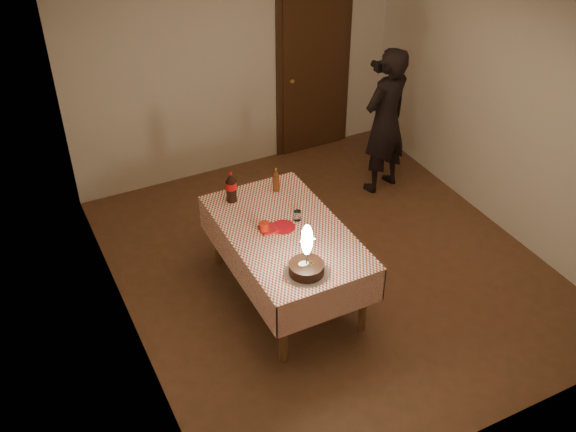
% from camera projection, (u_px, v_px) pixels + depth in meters
% --- Properties ---
extents(ground, '(4.00, 4.50, 0.01)m').
position_uv_depth(ground, '(329.00, 266.00, 6.80)').
color(ground, brown).
rests_on(ground, ground).
extents(room_shell, '(4.04, 4.54, 2.62)m').
position_uv_depth(room_shell, '(335.00, 115.00, 5.91)').
color(room_shell, beige).
rests_on(room_shell, ground).
extents(dining_table, '(1.02, 1.72, 0.76)m').
position_uv_depth(dining_table, '(286.00, 239.00, 6.08)').
color(dining_table, brown).
rests_on(dining_table, ground).
extents(birthday_cake, '(0.37, 0.37, 0.49)m').
position_uv_depth(birthday_cake, '(307.00, 262.00, 5.48)').
color(birthday_cake, white).
rests_on(birthday_cake, dining_table).
extents(red_plate, '(0.22, 0.22, 0.01)m').
position_uv_depth(red_plate, '(283.00, 227.00, 6.06)').
color(red_plate, red).
rests_on(red_plate, dining_table).
extents(red_cup, '(0.08, 0.08, 0.10)m').
position_uv_depth(red_cup, '(264.00, 227.00, 5.98)').
color(red_cup, red).
rests_on(red_cup, dining_table).
extents(clear_cup, '(0.07, 0.07, 0.09)m').
position_uv_depth(clear_cup, '(297.00, 216.00, 6.13)').
color(clear_cup, white).
rests_on(clear_cup, dining_table).
extents(napkin_stack, '(0.15, 0.15, 0.02)m').
position_uv_depth(napkin_stack, '(268.00, 229.00, 6.02)').
color(napkin_stack, '#AA1317').
rests_on(napkin_stack, dining_table).
extents(cola_bottle, '(0.10, 0.10, 0.32)m').
position_uv_depth(cola_bottle, '(231.00, 187.00, 6.32)').
color(cola_bottle, black).
rests_on(cola_bottle, dining_table).
extents(amber_bottle_right, '(0.06, 0.06, 0.26)m').
position_uv_depth(amber_bottle_right, '(276.00, 180.00, 6.48)').
color(amber_bottle_right, '#5B2B0F').
rests_on(amber_bottle_right, dining_table).
extents(photographer, '(0.71, 0.56, 1.72)m').
position_uv_depth(photographer, '(385.00, 121.00, 7.52)').
color(photographer, black).
rests_on(photographer, ground).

